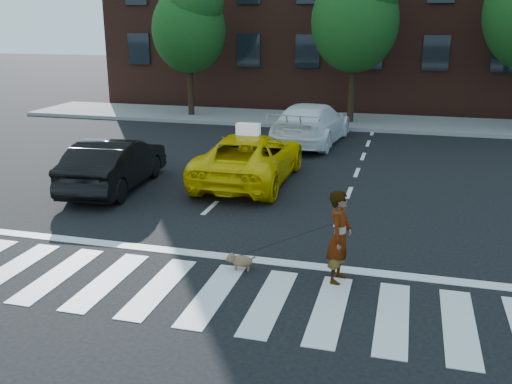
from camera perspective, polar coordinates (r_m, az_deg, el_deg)
ground at (r=9.91m, az=-4.36°, el=-10.20°), size 120.00×120.00×0.00m
crosswalk at (r=9.91m, az=-4.37°, el=-10.17°), size 13.00×2.40×0.01m
stop_line at (r=11.28m, az=-1.66°, el=-6.62°), size 12.00×0.30×0.01m
sidewalk_far at (r=26.35m, az=8.39°, el=7.05°), size 30.00×4.00×0.15m
tree_left at (r=27.19m, az=-6.70°, el=16.66°), size 3.39×3.38×6.50m
tree_mid at (r=25.42m, az=9.98°, el=17.45°), size 3.69×3.69×7.10m
taxi at (r=16.34m, az=-0.59°, el=3.45°), size 2.35×5.07×1.41m
black_sedan at (r=16.13m, az=-13.95°, el=2.78°), size 1.87×4.41×1.42m
white_suv at (r=21.58m, az=5.56°, el=6.84°), size 2.60×5.43×1.53m
woman at (r=10.14m, az=8.36°, el=-4.48°), size 0.50×0.67×1.68m
dog at (r=10.72m, az=-1.65°, el=-6.86°), size 0.56×0.29×0.32m
taxi_sign at (r=15.97m, az=-0.79°, el=6.31°), size 0.65×0.28×0.32m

